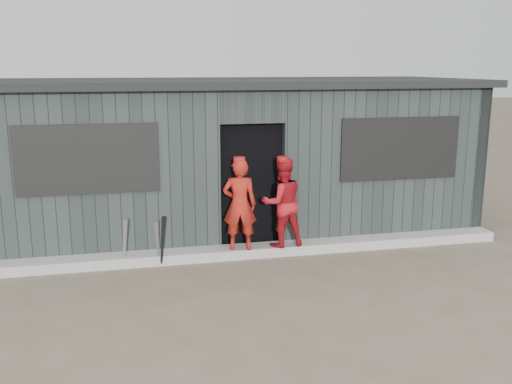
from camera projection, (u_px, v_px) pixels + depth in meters
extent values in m
plane|color=brown|center=(288.00, 302.00, 7.02)|extent=(80.00, 80.00, 0.00)
cube|color=#989793|center=(256.00, 251.00, 8.74)|extent=(8.00, 0.36, 0.15)
cone|color=#95949C|center=(125.00, 243.00, 8.15)|extent=(0.14, 0.26, 0.74)
cone|color=gray|center=(158.00, 243.00, 8.20)|extent=(0.11, 0.18, 0.70)
cone|color=black|center=(163.00, 242.00, 8.11)|extent=(0.13, 0.28, 0.79)
imported|color=maroon|center=(240.00, 205.00, 8.42)|extent=(0.55, 0.41, 1.38)
imported|color=#A4141C|center=(282.00, 203.00, 8.60)|extent=(0.71, 0.58, 1.35)
imported|color=#B3B3B3|center=(261.00, 209.00, 9.23)|extent=(0.67, 0.58, 1.17)
cube|color=black|center=(235.00, 161.00, 10.09)|extent=(7.60, 2.70, 2.20)
cube|color=#2C3533|center=(100.00, 178.00, 8.26)|extent=(3.50, 0.20, 2.50)
cube|color=#2C3432|center=(387.00, 166.00, 9.23)|extent=(3.50, 0.20, 2.50)
cube|color=#29312E|center=(252.00, 106.00, 8.53)|extent=(1.00, 0.20, 0.50)
cube|color=#2B3430|center=(434.00, 151.00, 10.92)|extent=(0.20, 3.00, 2.50)
cube|color=#272E2C|center=(222.00, 147.00, 11.41)|extent=(8.00, 0.20, 2.50)
cube|color=black|center=(234.00, 83.00, 9.79)|extent=(8.30, 3.30, 0.12)
cube|color=black|center=(88.00, 160.00, 8.05)|extent=(2.00, 0.04, 1.00)
cube|color=black|center=(400.00, 149.00, 9.09)|extent=(2.00, 0.04, 1.00)
cube|color=black|center=(230.00, 161.00, 9.16)|extent=(0.24, 0.24, 0.91)
cube|color=black|center=(248.00, 163.00, 9.22)|extent=(0.21, 0.18, 0.76)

